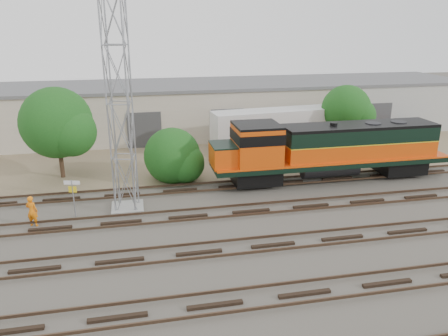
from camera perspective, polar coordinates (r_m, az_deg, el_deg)
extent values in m
plane|color=#47423A|center=(26.40, 4.41, -7.08)|extent=(140.00, 140.00, 0.00)
cube|color=#726047|center=(40.08, -1.47, 2.05)|extent=(80.00, 16.00, 0.02)
cube|color=black|center=(20.23, 10.48, -15.85)|extent=(80.00, 2.40, 0.14)
cube|color=#4C3828|center=(19.59, 11.35, -16.69)|extent=(80.00, 0.08, 0.14)
cube|color=#4C3828|center=(20.73, 9.71, -14.41)|extent=(80.00, 0.08, 0.14)
cube|color=black|center=(23.82, 6.43, -9.96)|extent=(80.00, 2.40, 0.14)
cube|color=#4C3828|center=(23.14, 7.02, -10.52)|extent=(80.00, 0.08, 0.14)
cube|color=#4C3828|center=(24.39, 5.89, -8.86)|extent=(80.00, 0.08, 0.14)
cube|color=black|center=(27.68, 3.56, -5.64)|extent=(80.00, 2.40, 0.14)
cube|color=#4C3828|center=(26.97, 3.99, -6.00)|extent=(80.00, 0.08, 0.14)
cube|color=#4C3828|center=(28.29, 3.17, -4.77)|extent=(80.00, 0.08, 0.14)
cube|color=black|center=(31.71, 1.44, -2.38)|extent=(80.00, 2.40, 0.14)
cube|color=#4C3828|center=(30.98, 1.76, -2.62)|extent=(80.00, 0.08, 0.14)
cube|color=#4C3828|center=(32.34, 1.14, -1.68)|extent=(80.00, 0.08, 0.14)
cube|color=#C1B3A0|center=(47.17, -3.26, 7.66)|extent=(58.00, 10.00, 5.00)
cube|color=#59595B|center=(46.74, -3.32, 10.85)|extent=(58.40, 10.40, 0.30)
cube|color=#999993|center=(50.70, 23.31, 6.95)|extent=(14.00, 0.10, 5.00)
cube|color=#333335|center=(42.52, -21.20, 4.11)|extent=(3.20, 0.12, 3.40)
cube|color=#333335|center=(41.91, -10.35, 4.88)|extent=(3.20, 0.12, 3.40)
cube|color=#333335|center=(42.82, 0.45, 5.47)|extent=(3.20, 0.12, 3.40)
cube|color=#333335|center=(45.14, 10.47, 5.85)|extent=(3.20, 0.12, 3.40)
cube|color=#333335|center=(48.69, 19.29, 6.03)|extent=(3.20, 0.12, 3.40)
cube|color=black|center=(31.82, 4.17, -0.93)|extent=(3.37, 2.53, 1.05)
cube|color=black|center=(36.61, 21.92, 0.36)|extent=(3.37, 2.53, 1.05)
cube|color=black|center=(33.59, 13.76, 0.91)|extent=(17.91, 3.16, 0.37)
cylinder|color=black|center=(33.79, 13.68, -0.16)|extent=(4.43, 1.16, 1.16)
cube|color=#CC4209|center=(34.31, 17.06, 2.41)|extent=(11.59, 2.74, 1.26)
cube|color=black|center=(34.02, 17.24, 4.28)|extent=(11.59, 2.74, 1.05)
cube|color=black|center=(33.88, 17.34, 5.32)|extent=(11.59, 2.74, 0.21)
cube|color=#CC4209|center=(31.14, 4.27, 3.00)|extent=(3.16, 3.16, 2.74)
cube|color=black|center=(30.79, 4.34, 5.61)|extent=(3.16, 3.16, 0.17)
cube|color=#CC4209|center=(30.76, -0.11, 1.63)|extent=(1.69, 2.53, 1.48)
cube|color=gray|center=(28.75, -12.47, -5.05)|extent=(1.99, 1.99, 0.20)
cylinder|color=gray|center=(27.45, -14.73, 8.40)|extent=(0.10, 0.10, 13.28)
cylinder|color=gray|center=(27.41, -12.16, 8.58)|extent=(0.10, 0.10, 13.28)
cylinder|color=gray|center=(26.25, -14.83, 7.95)|extent=(0.10, 0.10, 13.28)
cylinder|color=gray|center=(26.21, -12.15, 8.14)|extent=(0.10, 0.10, 13.28)
cylinder|color=gray|center=(28.10, -19.04, -3.80)|extent=(0.08, 0.08, 2.40)
cube|color=white|center=(27.74, -19.27, -1.82)|extent=(0.96, 0.28, 0.24)
cube|color=yellow|center=(27.89, -19.17, -2.66)|extent=(0.49, 0.16, 0.38)
imported|color=orange|center=(27.87, -23.79, -5.17)|extent=(0.79, 0.65, 1.87)
cube|color=silver|center=(40.11, 7.49, 5.75)|extent=(13.01, 3.89, 2.66)
cube|color=black|center=(42.95, 13.47, 3.34)|extent=(2.61, 2.70, 0.99)
cube|color=black|center=(37.92, 1.23, 2.08)|extent=(0.15, 0.15, 1.28)
cube|color=black|center=(39.71, 0.30, 2.85)|extent=(0.15, 0.15, 1.28)
cube|color=navy|center=(48.51, 23.29, 4.36)|extent=(1.73, 1.64, 1.50)
cube|color=maroon|center=(49.18, 20.24, 4.85)|extent=(1.90, 1.84, 1.40)
cylinder|color=#382619|center=(35.56, -20.47, 0.72)|extent=(0.33, 0.33, 2.43)
sphere|color=#123F14|center=(34.81, -21.03, 5.53)|extent=(5.30, 5.30, 5.30)
sphere|color=#123F14|center=(33.99, -19.36, 4.51)|extent=(3.71, 3.71, 3.71)
cylinder|color=#382619|center=(33.42, -6.66, -1.16)|extent=(0.29, 0.29, 0.38)
sphere|color=#123F14|center=(32.90, -6.77, 1.59)|extent=(4.23, 4.23, 4.23)
sphere|color=#123F14|center=(32.50, -5.15, 0.65)|extent=(2.96, 2.96, 2.96)
cylinder|color=#382619|center=(42.15, 15.33, 3.78)|extent=(0.26, 0.26, 2.23)
sphere|color=#123F14|center=(41.58, 15.64, 7.35)|extent=(4.47, 4.47, 4.47)
sphere|color=#123F14|center=(41.50, 17.11, 6.56)|extent=(3.13, 3.13, 3.13)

